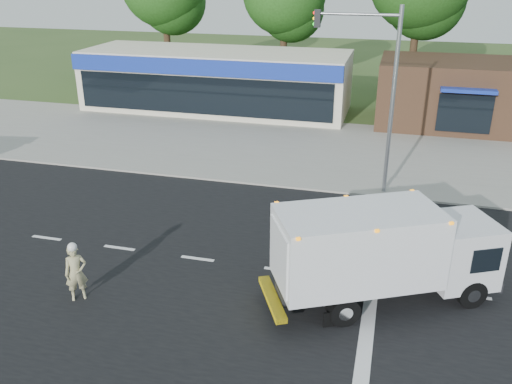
% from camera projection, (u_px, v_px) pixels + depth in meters
% --- Properties ---
extents(ground, '(120.00, 120.00, 0.00)m').
position_uv_depth(ground, '(282.00, 271.00, 18.16)').
color(ground, '#385123').
rests_on(ground, ground).
extents(road_asphalt, '(60.00, 14.00, 0.02)m').
position_uv_depth(road_asphalt, '(282.00, 270.00, 18.15)').
color(road_asphalt, black).
rests_on(road_asphalt, ground).
extents(sidewalk, '(60.00, 2.40, 0.12)m').
position_uv_depth(sidewalk, '(319.00, 181.00, 25.42)').
color(sidewalk, gray).
rests_on(sidewalk, ground).
extents(parking_apron, '(60.00, 9.00, 0.02)m').
position_uv_depth(parking_apron, '(334.00, 144.00, 30.60)').
color(parking_apron, gray).
rests_on(parking_apron, ground).
extents(lane_markings, '(55.20, 7.00, 0.01)m').
position_uv_depth(lane_markings, '(315.00, 298.00, 16.63)').
color(lane_markings, silver).
rests_on(lane_markings, road_asphalt).
extents(ems_box_truck, '(7.16, 5.03, 3.08)m').
position_uv_depth(ems_box_truck, '(382.00, 249.00, 15.88)').
color(ems_box_truck, black).
rests_on(ems_box_truck, ground).
extents(emergency_worker, '(0.79, 0.75, 1.93)m').
position_uv_depth(emergency_worker, '(76.00, 272.00, 16.29)').
color(emergency_worker, tan).
rests_on(emergency_worker, ground).
extents(retail_strip_mall, '(18.00, 6.20, 4.00)m').
position_uv_depth(retail_strip_mall, '(216.00, 80.00, 37.19)').
color(retail_strip_mall, beige).
rests_on(retail_strip_mall, ground).
extents(brown_storefront, '(10.00, 6.70, 4.00)m').
position_uv_depth(brown_storefront, '(461.00, 94.00, 33.49)').
color(brown_storefront, '#382316').
rests_on(brown_storefront, ground).
extents(traffic_signal_pole, '(3.51, 0.25, 8.00)m').
position_uv_depth(traffic_signal_pole, '(378.00, 82.00, 22.42)').
color(traffic_signal_pole, gray).
rests_on(traffic_signal_pole, ground).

